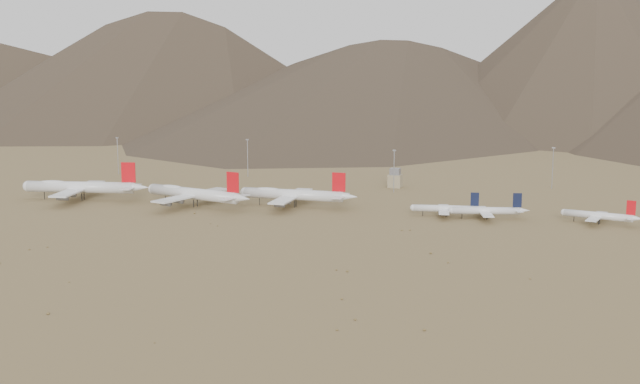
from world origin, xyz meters
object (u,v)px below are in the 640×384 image
(widebody_centre, at_px, (194,194))
(narrowbody_b, at_px, (488,211))
(widebody_east, at_px, (294,195))
(control_tower, at_px, (395,179))
(widebody_west, at_px, (81,187))
(narrowbody_a, at_px, (447,209))

(widebody_centre, height_order, narrowbody_b, widebody_centre)
(widebody_centre, relative_size, widebody_east, 1.04)
(widebody_east, xyz_separation_m, control_tower, (37.01, 82.75, -1.49))
(narrowbody_b, xyz_separation_m, control_tower, (-66.54, 83.80, 1.00))
(widebody_west, relative_size, widebody_centre, 1.06)
(widebody_east, relative_size, control_tower, 5.54)
(widebody_centre, xyz_separation_m, narrowbody_a, (134.58, 15.33, -3.10))
(narrowbody_a, relative_size, narrowbody_b, 0.97)
(widebody_centre, bearing_deg, widebody_east, 31.21)
(control_tower, bearing_deg, widebody_centre, -131.83)
(widebody_east, height_order, narrowbody_a, widebody_east)
(widebody_centre, distance_m, narrowbody_b, 155.80)
(widebody_east, distance_m, narrowbody_b, 103.58)
(narrowbody_b, bearing_deg, control_tower, 113.09)
(widebody_centre, bearing_deg, narrowbody_a, 20.32)
(widebody_west, relative_size, widebody_east, 1.10)
(narrowbody_a, bearing_deg, narrowbody_b, -10.90)
(narrowbody_b, bearing_deg, widebody_west, 168.90)
(widebody_west, distance_m, narrowbody_b, 225.79)
(narrowbody_b, relative_size, control_tower, 3.28)
(widebody_centre, distance_m, widebody_east, 53.97)
(narrowbody_b, bearing_deg, widebody_east, 164.06)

